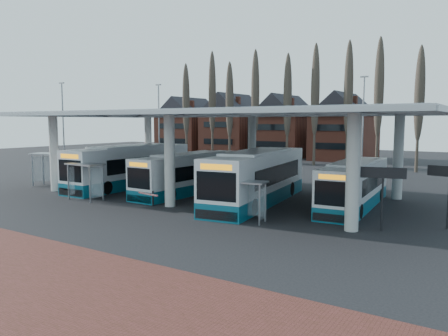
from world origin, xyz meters
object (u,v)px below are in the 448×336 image
Objects in this scene: bus_1 at (191,174)px; bus_3 at (355,185)px; bus_0 at (132,167)px; shelter_0 at (50,162)px; bus_2 at (258,178)px; shelter_2 at (245,192)px; shelter_1 at (87,173)px.

bus_1 reaches higher than bus_3.
shelter_0 is (-6.16, -3.59, 0.39)m from bus_0.
bus_0 is 0.97× the size of bus_2.
shelter_2 is (2.16, -5.47, -0.03)m from bus_2.
bus_3 is 3.35× the size of shelter_0.
bus_0 is 4.50× the size of shelter_1.
bus_3 is (18.84, 1.28, -0.26)m from bus_0.
bus_2 reaches higher than bus_1.
shelter_0 is 1.14× the size of shelter_1.
bus_1 is 1.03× the size of bus_3.
bus_1 is at bearing 135.07° from shelter_2.
shelter_2 is (8.64, -6.37, 0.19)m from bus_1.
bus_2 is at bearing 29.80° from shelter_1.
bus_2 is 5.04× the size of shelter_2.
shelter_0 is 8.61m from shelter_1.
bus_1 is 10.73m from shelter_2.
bus_3 reaches higher than shelter_1.
shelter_0 is at bearing 164.30° from shelter_2.
bus_0 is 16.17m from shelter_2.
bus_0 is 4.91× the size of shelter_2.
bus_0 is at bearing 148.78° from shelter_2.
shelter_0 reaches higher than shelter_2.
bus_0 is 12.78m from bus_2.
bus_1 is at bearing 7.11° from shelter_0.
shelter_1 is 1.09× the size of shelter_2.
bus_3 is 4.18× the size of shelter_2.
shelter_1 is at bearing -122.33° from bus_1.
bus_0 is 1.14× the size of bus_1.
shelter_1 is at bearing -28.70° from shelter_0.
shelter_2 is (14.92, -6.24, -0.01)m from bus_0.
shelter_1 is at bearing -160.26° from bus_2.
shelter_2 is at bearing 2.98° from shelter_1.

